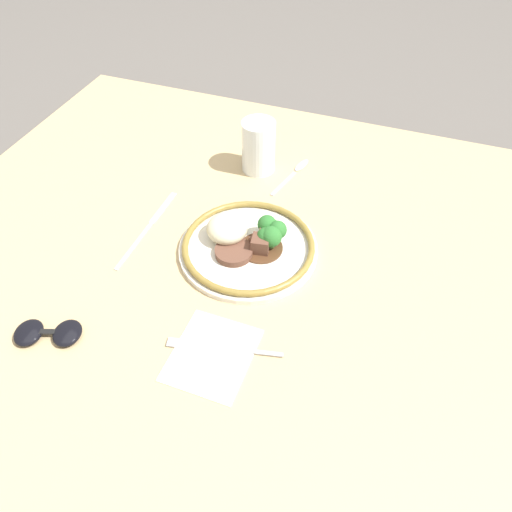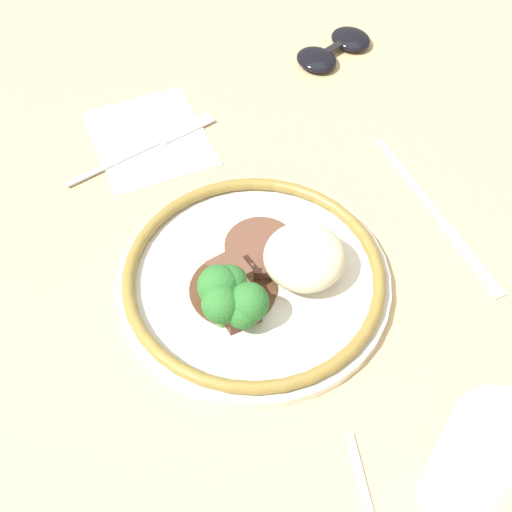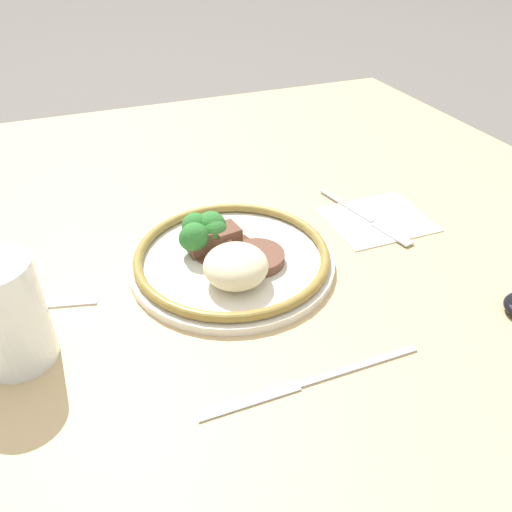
{
  "view_description": "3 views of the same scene",
  "coord_description": "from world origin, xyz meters",
  "px_view_note": "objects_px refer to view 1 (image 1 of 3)",
  "views": [
    {
      "loc": [
        -0.56,
        -0.24,
        0.71
      ],
      "look_at": [
        0.02,
        -0.03,
        0.07
      ],
      "focal_mm": 35.0,
      "sensor_mm": 36.0,
      "label": 1
    },
    {
      "loc": [
        0.41,
        -0.15,
        0.6
      ],
      "look_at": [
        0.03,
        0.01,
        0.07
      ],
      "focal_mm": 50.0,
      "sensor_mm": 36.0,
      "label": 2
    },
    {
      "loc": [
        0.21,
        0.48,
        0.42
      ],
      "look_at": [
        0.03,
        0.03,
        0.07
      ],
      "focal_mm": 35.0,
      "sensor_mm": 36.0,
      "label": 3
    }
  ],
  "objects_px": {
    "spoon": "(297,170)",
    "juice_glass": "(258,148)",
    "fork": "(213,347)",
    "knife": "(150,226)",
    "sunglasses": "(48,333)",
    "plate": "(249,243)"
  },
  "relations": [
    {
      "from": "knife",
      "to": "sunglasses",
      "type": "height_order",
      "value": "sunglasses"
    },
    {
      "from": "plate",
      "to": "sunglasses",
      "type": "height_order",
      "value": "plate"
    },
    {
      "from": "spoon",
      "to": "sunglasses",
      "type": "bearing_deg",
      "value": 170.63
    },
    {
      "from": "spoon",
      "to": "knife",
      "type": "bearing_deg",
      "value": 155.69
    },
    {
      "from": "knife",
      "to": "sunglasses",
      "type": "distance_m",
      "value": 0.29
    },
    {
      "from": "fork",
      "to": "spoon",
      "type": "height_order",
      "value": "same"
    },
    {
      "from": "sunglasses",
      "to": "juice_glass",
      "type": "bearing_deg",
      "value": -36.03
    },
    {
      "from": "fork",
      "to": "sunglasses",
      "type": "bearing_deg",
      "value": 2.58
    },
    {
      "from": "juice_glass",
      "to": "knife",
      "type": "bearing_deg",
      "value": 151.38
    },
    {
      "from": "juice_glass",
      "to": "spoon",
      "type": "distance_m",
      "value": 0.1
    },
    {
      "from": "knife",
      "to": "sunglasses",
      "type": "relative_size",
      "value": 1.96
    },
    {
      "from": "fork",
      "to": "knife",
      "type": "bearing_deg",
      "value": -55.76
    },
    {
      "from": "plate",
      "to": "juice_glass",
      "type": "relative_size",
      "value": 2.23
    },
    {
      "from": "fork",
      "to": "knife",
      "type": "xyz_separation_m",
      "value": [
        0.22,
        0.23,
        -0.0
      ]
    },
    {
      "from": "juice_glass",
      "to": "spoon",
      "type": "xyz_separation_m",
      "value": [
        0.02,
        -0.08,
        -0.05
      ]
    },
    {
      "from": "spoon",
      "to": "sunglasses",
      "type": "relative_size",
      "value": 1.27
    },
    {
      "from": "plate",
      "to": "spoon",
      "type": "xyz_separation_m",
      "value": [
        0.27,
        -0.01,
        -0.02
      ]
    },
    {
      "from": "spoon",
      "to": "sunglasses",
      "type": "height_order",
      "value": "sunglasses"
    },
    {
      "from": "knife",
      "to": "sunglasses",
      "type": "bearing_deg",
      "value": 175.09
    },
    {
      "from": "plate",
      "to": "spoon",
      "type": "distance_m",
      "value": 0.27
    },
    {
      "from": "fork",
      "to": "sunglasses",
      "type": "distance_m",
      "value": 0.26
    },
    {
      "from": "spoon",
      "to": "juice_glass",
      "type": "bearing_deg",
      "value": 120.33
    }
  ]
}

